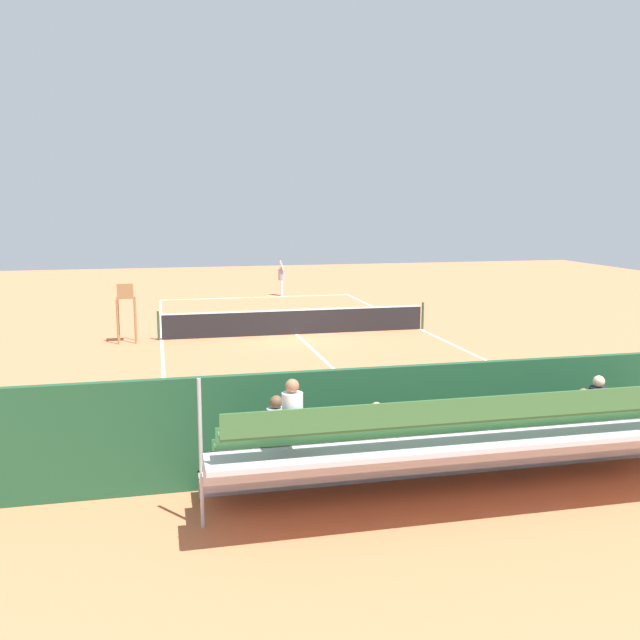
% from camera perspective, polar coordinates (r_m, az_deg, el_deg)
% --- Properties ---
extents(ground_plane, '(60.00, 60.00, 0.00)m').
position_cam_1_polar(ground_plane, '(26.64, -1.94, -1.18)').
color(ground_plane, '#CC7047').
extents(court_line_markings, '(10.10, 22.20, 0.01)m').
position_cam_1_polar(court_line_markings, '(26.67, -1.95, -1.16)').
color(court_line_markings, white).
rests_on(court_line_markings, ground).
extents(tennis_net, '(10.30, 0.10, 1.07)m').
position_cam_1_polar(tennis_net, '(26.55, -1.94, -0.11)').
color(tennis_net, black).
rests_on(tennis_net, ground).
extents(backdrop_wall, '(18.00, 0.16, 2.00)m').
position_cam_1_polar(backdrop_wall, '(13.31, 9.83, -7.73)').
color(backdrop_wall, '#1E4C2D').
rests_on(backdrop_wall, ground).
extents(bleacher_stand, '(9.06, 2.40, 2.48)m').
position_cam_1_polar(bleacher_stand, '(12.16, 12.02, -9.92)').
color(bleacher_stand, '#B2B2B7').
rests_on(bleacher_stand, ground).
extents(umpire_chair, '(0.67, 0.67, 2.14)m').
position_cam_1_polar(umpire_chair, '(25.76, -15.52, 1.08)').
color(umpire_chair, olive).
rests_on(umpire_chair, ground).
extents(courtside_bench, '(1.80, 0.40, 0.93)m').
position_cam_1_polar(courtside_bench, '(15.41, 19.14, -7.46)').
color(courtside_bench, '#33383D').
rests_on(courtside_bench, ground).
extents(equipment_bag, '(0.90, 0.36, 0.36)m').
position_cam_1_polar(equipment_bag, '(14.44, 12.12, -9.86)').
color(equipment_bag, black).
rests_on(equipment_bag, ground).
extents(tennis_player, '(0.41, 0.55, 1.93)m').
position_cam_1_polar(tennis_player, '(37.84, -3.15, 3.52)').
color(tennis_player, white).
rests_on(tennis_player, ground).
extents(tennis_racket, '(0.36, 0.58, 0.03)m').
position_cam_1_polar(tennis_racket, '(37.87, -4.22, 1.99)').
color(tennis_racket, black).
rests_on(tennis_racket, ground).
extents(tennis_ball_near, '(0.07, 0.07, 0.07)m').
position_cam_1_polar(tennis_ball_near, '(36.43, -3.97, 1.72)').
color(tennis_ball_near, '#CCDB33').
rests_on(tennis_ball_near, ground).
extents(tennis_ball_far, '(0.07, 0.07, 0.07)m').
position_cam_1_polar(tennis_ball_far, '(35.84, -5.64, 1.57)').
color(tennis_ball_far, '#CCDB33').
rests_on(tennis_ball_far, ground).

